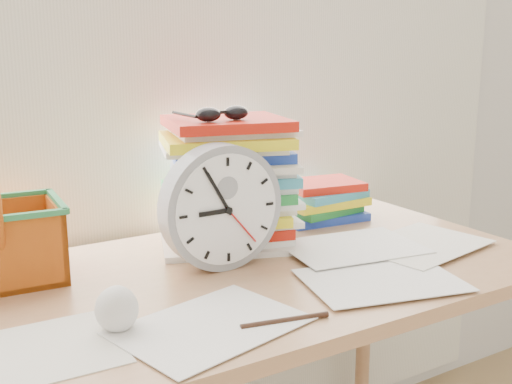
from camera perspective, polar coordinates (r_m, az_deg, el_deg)
curtain at (r=1.61m, az=-9.57°, el=15.85°), size 2.40×0.01×2.50m
desk at (r=1.37m, az=-2.43°, el=-10.22°), size 1.40×0.70×0.75m
paper_stack at (r=1.51m, az=-2.36°, el=0.90°), size 0.39×0.35×0.30m
clock at (r=1.35m, az=-3.12°, el=-1.34°), size 0.27×0.05×0.27m
sunglasses at (r=1.42m, az=-3.01°, el=6.98°), size 0.15×0.13×0.04m
book_stack at (r=1.75m, az=6.07°, el=-0.69°), size 0.26×0.20×0.11m
crumpled_ball at (r=1.11m, az=-12.32°, el=-10.07°), size 0.08×0.08×0.08m
pen at (r=1.12m, az=2.61°, el=-11.35°), size 0.16×0.04×0.01m
scattered_papers at (r=1.34m, az=-2.47°, el=-7.06°), size 1.26×0.42×0.02m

